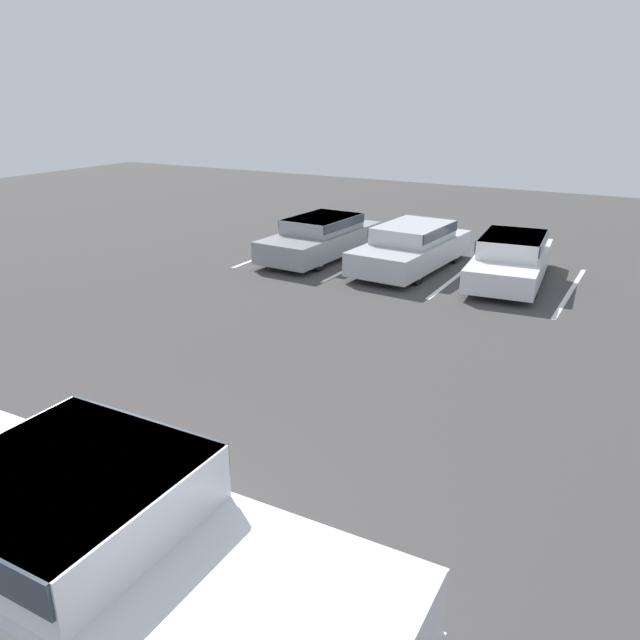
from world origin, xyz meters
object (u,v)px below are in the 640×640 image
Objects in this scene: parked_sedan_c at (511,257)px; parked_sedan_a at (321,236)px; parked_sedan_b at (412,245)px; pickup_truck at (102,564)px.

parked_sedan_a is at bearing -92.73° from parked_sedan_c.
parked_sedan_a is 2.91m from parked_sedan_b.
pickup_truck is at bearing 13.98° from parked_sedan_b.
parked_sedan_a is (-5.34, 13.48, -0.25)m from pickup_truck.
pickup_truck is at bearing 24.69° from parked_sedan_a.
pickup_truck reaches higher than parked_sedan_c.
parked_sedan_b is 2.78m from parked_sedan_c.
parked_sedan_a is 1.00× the size of parked_sedan_b.
parked_sedan_b is at bearing 95.46° from parked_sedan_a.
parked_sedan_a is 5.69m from parked_sedan_c.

